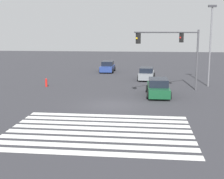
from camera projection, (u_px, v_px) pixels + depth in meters
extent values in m
plane|color=#333338|center=(112.00, 105.00, 23.82)|extent=(138.70, 138.70, 0.00)
cube|color=silver|center=(88.00, 153.00, 14.34)|extent=(10.42, 0.60, 0.01)
cube|color=silver|center=(92.00, 146.00, 15.27)|extent=(10.42, 0.60, 0.01)
cube|color=silver|center=(95.00, 139.00, 16.19)|extent=(10.42, 0.60, 0.01)
cube|color=silver|center=(98.00, 134.00, 17.12)|extent=(10.42, 0.60, 0.01)
cube|color=silver|center=(101.00, 128.00, 18.05)|extent=(10.42, 0.60, 0.01)
cube|color=silver|center=(103.00, 124.00, 18.98)|extent=(10.42, 0.60, 0.01)
cube|color=silver|center=(105.00, 120.00, 19.91)|extent=(10.42, 0.60, 0.01)
cube|color=silver|center=(107.00, 116.00, 20.84)|extent=(10.42, 0.60, 0.01)
cylinder|color=#47474C|center=(197.00, 60.00, 29.66)|extent=(0.18, 0.18, 5.76)
cylinder|color=#47474C|center=(169.00, 32.00, 26.70)|extent=(5.83, 5.83, 0.12)
cube|color=black|center=(181.00, 38.00, 27.78)|extent=(0.40, 0.40, 0.84)
sphere|color=red|center=(180.00, 38.00, 27.68)|extent=(0.16, 0.16, 0.16)
cube|color=black|center=(138.00, 38.00, 24.54)|extent=(0.40, 0.40, 0.84)
sphere|color=gold|center=(137.00, 38.00, 24.44)|extent=(0.16, 0.16, 0.16)
cube|color=gray|center=(147.00, 75.00, 37.00)|extent=(1.88, 4.53, 0.73)
cube|color=black|center=(146.00, 70.00, 36.53)|extent=(1.61, 2.32, 0.56)
cylinder|color=black|center=(140.00, 75.00, 38.51)|extent=(0.25, 0.66, 0.65)
cylinder|color=black|center=(154.00, 75.00, 38.24)|extent=(0.25, 0.66, 0.65)
cylinder|color=black|center=(138.00, 78.00, 35.83)|extent=(0.25, 0.66, 0.65)
cylinder|color=black|center=(153.00, 79.00, 35.56)|extent=(0.25, 0.66, 0.65)
cube|color=#144728|center=(158.00, 90.00, 27.44)|extent=(1.90, 4.90, 0.73)
cube|color=black|center=(158.00, 82.00, 27.12)|extent=(1.66, 2.50, 0.64)
cylinder|color=black|center=(147.00, 89.00, 29.03)|extent=(0.24, 0.65, 0.65)
cylinder|color=black|center=(167.00, 89.00, 28.87)|extent=(0.24, 0.65, 0.65)
cylinder|color=black|center=(148.00, 95.00, 26.08)|extent=(0.24, 0.65, 0.65)
cylinder|color=black|center=(170.00, 96.00, 25.92)|extent=(0.24, 0.65, 0.65)
cube|color=navy|center=(107.00, 68.00, 44.06)|extent=(1.71, 4.20, 0.73)
cube|color=black|center=(108.00, 63.00, 44.16)|extent=(1.54, 2.15, 0.61)
cylinder|color=black|center=(113.00, 71.00, 42.73)|extent=(0.22, 0.63, 0.63)
cylinder|color=black|center=(100.00, 71.00, 42.93)|extent=(0.22, 0.63, 0.63)
cylinder|color=black|center=(115.00, 69.00, 45.28)|extent=(0.22, 0.63, 0.63)
cylinder|color=black|center=(103.00, 69.00, 45.47)|extent=(0.22, 0.63, 0.63)
cylinder|color=slate|center=(210.00, 48.00, 31.57)|extent=(0.16, 0.16, 7.98)
cube|color=#333338|center=(212.00, 6.00, 30.84)|extent=(0.80, 0.36, 0.20)
cylinder|color=red|center=(46.00, 83.00, 32.04)|extent=(0.22, 0.22, 0.70)
sphere|color=red|center=(46.00, 79.00, 31.97)|extent=(0.20, 0.20, 0.20)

